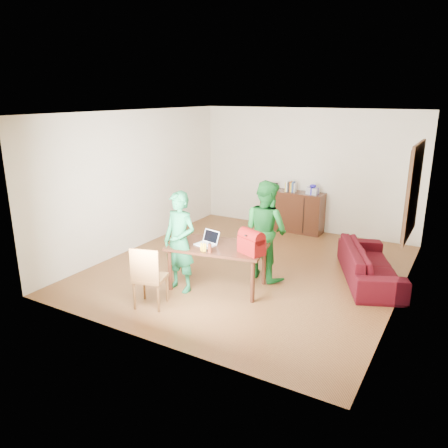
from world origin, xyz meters
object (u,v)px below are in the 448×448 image
Objects in this scene: chair at (150,289)px; sofa at (370,264)px; laptop at (205,243)px; table at (218,251)px; person_far at (266,230)px; bottle at (210,248)px; person_near at (180,242)px; red_bag at (251,244)px.

sofa is at bearing 28.34° from chair.
chair is 2.71× the size of laptop.
person_far is at bearing 46.77° from table.
bottle is 2.74m from sofa.
bottle is at bearing 8.71° from person_near.
chair is at bearing 111.19° from sofa.
red_bag is (1.13, 1.00, 0.58)m from chair.
person_far is (0.99, 1.81, 0.56)m from chair.
sofa is (2.22, 1.59, -0.46)m from laptop.
person_near is 3.16m from sofa.
sofa is at bearing 69.61° from red_bag.
person_near is at bearing 72.01° from person_far.
sofa is at bearing 42.90° from bottle.
bottle is (0.24, -0.25, 0.04)m from laptop.
person_near is 0.96× the size of person_far.
person_near is 4.61× the size of laptop.
person_near is (0.05, 0.68, 0.52)m from chair.
bottle is 0.08× the size of sofa.
laptop reaches higher than bottle.
red_bag is (0.79, 0.04, 0.10)m from laptop.
bottle is (0.58, 0.71, 0.51)m from chair.
chair is 0.56× the size of person_far.
chair is 1.05m from bottle.
person_far reaches higher than red_bag.
person_near reaches higher than chair.
laptop is (0.34, 0.96, 0.48)m from chair.
table reaches higher than sofa.
laptop is at bearing 54.08° from chair.
laptop reaches higher than table.
red_bag is at bearing 121.28° from person_far.
table is 0.99× the size of person_far.
bottle is at bearing 109.18° from sofa.
table is 1.03× the size of person_near.
red_bag is 0.20× the size of sofa.
bottle is at bearing -34.56° from laptop.
table is at bearing 39.35° from laptop.
table is 0.39m from bottle.
sofa is (2.56, 2.55, 0.02)m from chair.
red_bag reaches higher than laptop.
bottle is (0.07, -0.34, 0.17)m from table.
table is at bearing 44.53° from person_near.
laptop is 0.35m from bottle.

